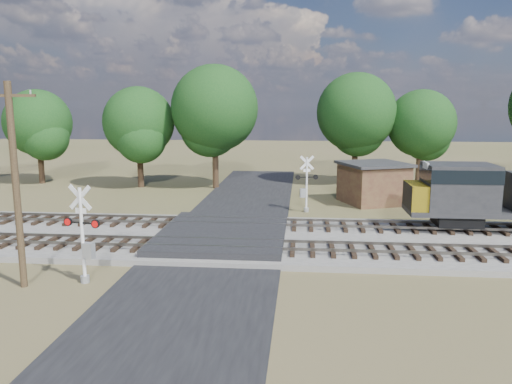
# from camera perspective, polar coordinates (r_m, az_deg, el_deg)

# --- Properties ---
(ground) EXTENTS (160.00, 160.00, 0.00)m
(ground) POSITION_cam_1_polar(r_m,az_deg,el_deg) (28.04, -3.94, -5.82)
(ground) COLOR brown
(ground) RESTS_ON ground
(ballast_bed) EXTENTS (140.00, 10.00, 0.30)m
(ballast_bed) POSITION_cam_1_polar(r_m,az_deg,el_deg) (28.68, 16.45, -5.54)
(ballast_bed) COLOR gray
(ballast_bed) RESTS_ON ground
(road) EXTENTS (7.00, 60.00, 0.08)m
(road) POSITION_cam_1_polar(r_m,az_deg,el_deg) (28.03, -3.94, -5.74)
(road) COLOR black
(road) RESTS_ON ground
(crossing_panel) EXTENTS (7.00, 9.00, 0.62)m
(crossing_panel) POSITION_cam_1_polar(r_m,az_deg,el_deg) (28.43, -3.79, -4.94)
(crossing_panel) COLOR #262628
(crossing_panel) RESTS_ON ground
(track_near) EXTENTS (140.00, 2.60, 0.33)m
(track_near) POSITION_cam_1_polar(r_m,az_deg,el_deg) (25.69, 2.26, -6.33)
(track_near) COLOR black
(track_near) RESTS_ON ballast_bed
(track_far) EXTENTS (140.00, 2.60, 0.33)m
(track_far) POSITION_cam_1_polar(r_m,az_deg,el_deg) (30.51, 2.76, -3.70)
(track_far) COLOR black
(track_far) RESTS_ON ballast_bed
(crossing_signal_near) EXTENTS (1.72, 0.47, 4.31)m
(crossing_signal_near) POSITION_cam_1_polar(r_m,az_deg,el_deg) (22.63, -19.00, -5.51)
(crossing_signal_near) COLOR silver
(crossing_signal_near) RESTS_ON ground
(crossing_signal_far) EXTENTS (1.63, 0.45, 4.07)m
(crossing_signal_far) POSITION_cam_1_polar(r_m,az_deg,el_deg) (35.76, 5.67, 0.39)
(crossing_signal_far) COLOR silver
(crossing_signal_far) RESTS_ON ground
(utility_pole) EXTENTS (2.07, 0.51, 8.54)m
(utility_pole) POSITION_cam_1_polar(r_m,az_deg,el_deg) (22.63, -25.78, 1.12)
(utility_pole) COLOR #342417
(utility_pole) RESTS_ON ground
(equipment_shed) EXTENTS (6.07, 6.07, 3.19)m
(equipment_shed) POSITION_cam_1_polar(r_m,az_deg,el_deg) (39.95, 13.26, 1.06)
(equipment_shed) COLOR #47261E
(equipment_shed) RESTS_ON ground
(treeline) EXTENTS (81.04, 10.82, 11.61)m
(treeline) POSITION_cam_1_polar(r_m,az_deg,el_deg) (46.76, 12.77, 8.57)
(treeline) COLOR black
(treeline) RESTS_ON ground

